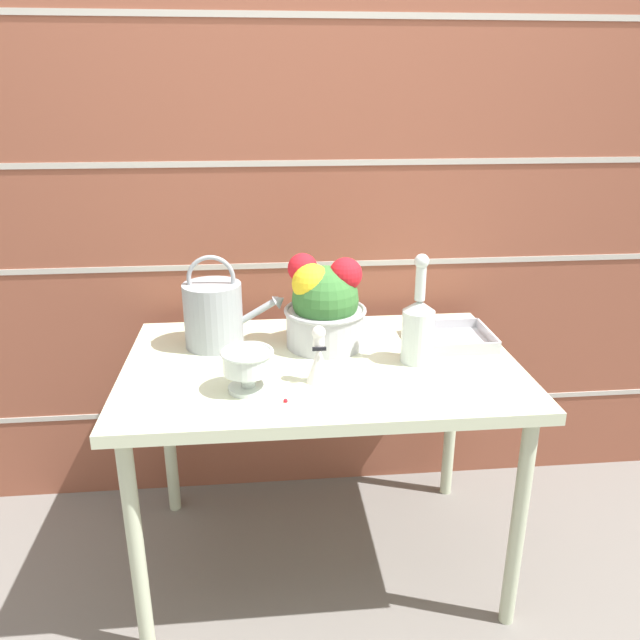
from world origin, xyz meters
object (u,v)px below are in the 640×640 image
Objects in this scene: flower_planter at (324,305)px; figurine_vase at (319,360)px; glass_decanter at (418,326)px; wire_tray at (450,339)px; watering_can at (214,313)px; crystal_pedestal_bowl at (247,365)px.

flower_planter is 0.28m from figurine_vase.
glass_decanter is 0.23m from wire_tray.
flower_planter is 0.31m from glass_decanter.
glass_decanter reaches higher than flower_planter.
glass_decanter reaches higher than wire_tray.
wire_tray is (0.76, -0.05, -0.10)m from watering_can.
watering_can is 0.64m from glass_decanter.
crystal_pedestal_bowl is 0.86× the size of figurine_vase.
watering_can is 1.11× the size of flower_planter.
figurine_vase is (0.31, -0.30, -0.04)m from watering_can.
watering_can is 0.43m from figurine_vase.
watering_can reaches higher than figurine_vase.
watering_can is at bearing 107.91° from crystal_pedestal_bowl.
flower_planter is 1.76× the size of figurine_vase.
figurine_vase is (-0.31, -0.11, -0.05)m from glass_decanter.
flower_planter is at bearing 149.57° from glass_decanter.
flower_planter is 0.43m from wire_tray.
wire_tray is at bearing 43.37° from glass_decanter.
glass_decanter is at bearing -30.43° from flower_planter.
glass_decanter is at bearing 20.17° from figurine_vase.
figurine_vase is (-0.04, -0.27, -0.07)m from flower_planter.
glass_decanter is at bearing -16.91° from watering_can.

